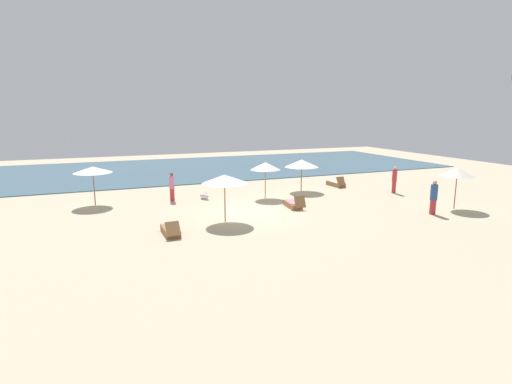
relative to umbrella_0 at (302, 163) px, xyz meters
name	(u,v)px	position (x,y,z in m)	size (l,w,h in m)	color
ground_plane	(247,213)	(-5.30, -4.06, -1.83)	(60.00, 60.00, 0.00)	#BCAD8E
ocean_water	(180,169)	(-5.30, 12.94, -1.80)	(48.00, 16.00, 0.06)	#3D6075
umbrella_0	(302,163)	(0.00, 0.00, 0.00)	(2.17, 2.17, 2.07)	brown
umbrella_1	(93,170)	(-12.54, 0.77, 0.16)	(2.07, 2.07, 2.16)	brown
umbrella_2	(265,166)	(-2.99, -1.02, 0.10)	(1.79, 1.79, 2.16)	olive
umbrella_3	(457,172)	(5.35, -7.33, 0.16)	(1.79, 1.79, 2.22)	brown
umbrella_4	(225,179)	(-6.87, -5.26, 0.22)	(2.15, 2.15, 2.26)	olive
lounger_0	(336,184)	(3.11, 0.67, -1.65)	(0.71, 1.67, 0.75)	olive
lounger_1	(171,231)	(-9.63, -6.30, -1.66)	(0.63, 1.70, 0.69)	olive
lounger_2	(293,204)	(-2.56, -3.89, -1.65)	(0.75, 1.69, 0.74)	olive
person_0	(172,186)	(-8.35, 0.24, -0.98)	(0.39, 0.39, 1.68)	#BF3338
person_1	(434,197)	(3.35, -7.82, -0.96)	(0.42, 0.42, 1.74)	#BF3338
person_2	(394,179)	(5.19, -2.75, -0.95)	(0.41, 0.41, 1.71)	#BF3338
dog	(205,196)	(-6.48, -0.01, -1.64)	(0.60, 0.79, 0.37)	silver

